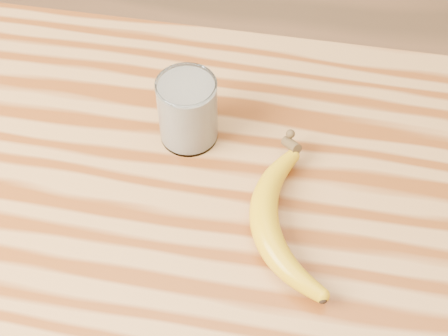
# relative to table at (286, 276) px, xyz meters

# --- Properties ---
(table) EXTENTS (1.20, 0.80, 0.90)m
(table) POSITION_rel_table_xyz_m (0.00, 0.00, 0.00)
(table) COLOR #AD743C
(table) RESTS_ON ground
(smoothie_glass) EXTENTS (0.09, 0.09, 0.11)m
(smoothie_glass) POSITION_rel_table_xyz_m (-0.18, 0.15, 0.19)
(smoothie_glass) COLOR white
(smoothie_glass) RESTS_ON table
(banana) EXTENTS (0.21, 0.35, 0.04)m
(banana) POSITION_rel_table_xyz_m (-0.04, -0.01, 0.15)
(banana) COLOR #C7920E
(banana) RESTS_ON table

